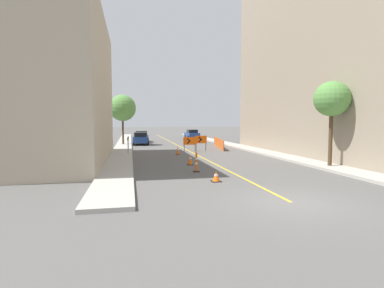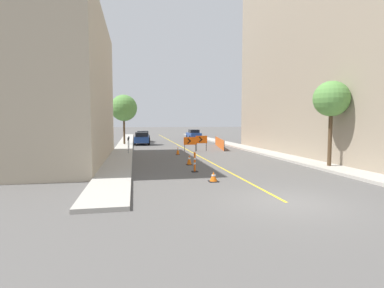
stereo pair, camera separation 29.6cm
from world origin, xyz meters
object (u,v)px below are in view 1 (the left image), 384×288
Objects in this scene: traffic_cone_nearest at (216,177)px; street_tree_left_near at (123,108)px; street_tree_right_near at (332,100)px; traffic_cone_third at (178,151)px; arrow_barricade_primary at (190,141)px; traffic_cone_second at (190,160)px; arrow_barricade_secondary at (201,140)px; parked_car_curb_near at (141,138)px; parking_meter_near_curb at (128,142)px; parked_car_curb_far at (192,134)px; parked_car_curb_mid at (141,136)px; parking_meter_far_curb at (128,140)px; delineator_post_front at (196,163)px.

street_tree_left_near reaches higher than traffic_cone_nearest.
street_tree_left_near is at bearing 121.95° from street_tree_right_near.
arrow_barricade_primary is at bearing 58.47° from traffic_cone_third.
traffic_cone_second is 0.50× the size of arrow_barricade_primary.
street_tree_right_near is at bearing -64.19° from arrow_barricade_secondary.
street_tree_left_near reaches higher than street_tree_right_near.
arrow_barricade_secondary is at bearing -57.25° from parked_car_curb_near.
parked_car_curb_near is 3.16× the size of parking_meter_near_curb.
traffic_cone_third is 0.17× the size of parked_car_curb_far.
arrow_barricade_primary is 0.33× the size of parked_car_curb_mid.
street_tree_right_near is at bearing -48.71° from parking_meter_far_curb.
delineator_post_front is at bearing -77.45° from street_tree_left_near.
parking_meter_near_curb is 4.28m from parking_meter_far_curb.
parking_meter_near_curb is at bearing -115.77° from parked_car_curb_far.
parked_car_curb_far is (6.08, 23.29, 0.44)m from traffic_cone_third.
traffic_cone_third is 6.47m from parking_meter_far_curb.
street_tree_left_near is 24.92m from street_tree_right_near.
parked_car_curb_far is at bearing 73.75° from arrow_barricade_primary.
delineator_post_front is at bearing -67.70° from parking_meter_near_curb.
parked_car_curb_near and parked_car_curb_far have the same top height.
parked_car_curb_far is 33.03m from street_tree_right_near.
traffic_cone_nearest is 35.96m from parked_car_curb_far.
delineator_post_front is at bearing 96.37° from traffic_cone_nearest.
arrow_barricade_primary is 0.23× the size of street_tree_left_near.
traffic_cone_nearest is 0.32× the size of arrow_barricade_secondary.
parked_car_curb_near is 0.83× the size of street_tree_right_near.
street_tree_right_near is (8.55, -0.30, 3.79)m from delineator_post_front.
street_tree_left_near is at bearing 121.87° from arrow_barricade_primary.
parked_car_curb_near and parked_car_curb_mid have the same top height.
parked_car_curb_far is 25.06m from parking_meter_near_curb.
street_tree_left_near is (-0.67, 6.90, 3.51)m from parking_meter_far_curb.
street_tree_left_near is (-4.97, 23.81, 4.34)m from traffic_cone_nearest.
traffic_cone_second is (-0.13, 5.84, 0.11)m from traffic_cone_nearest.
arrow_barricade_secondary is 0.35× the size of parked_car_curb_near.
traffic_cone_nearest is 13.38m from parking_meter_near_curb.
parked_car_curb_near reaches higher than parking_meter_near_curb.
arrow_barricade_primary is at bearing 80.70° from delineator_post_front.
traffic_cone_third is 4.40m from parking_meter_near_curb.
traffic_cone_second is 0.16× the size of parked_car_curb_near.
arrow_barricade_primary is 1.20m from arrow_barricade_secondary.
arrow_barricade_secondary is 11.13m from parked_car_curb_near.
parked_car_curb_far is at bearing 34.05° from parked_car_curb_mid.
traffic_cone_third is 3.10m from arrow_barricade_primary.
parked_car_curb_mid is (-4.14, 14.98, -0.19)m from arrow_barricade_primary.
parked_car_curb_mid is at bearing 111.57° from arrow_barricade_secondary.
traffic_cone_nearest is 0.08× the size of street_tree_left_near.
parked_car_curb_mid is 12.92m from parking_meter_far_curb.
parked_car_curb_far is at bearing 60.72° from parking_meter_far_curb.
traffic_cone_third is 0.14× the size of street_tree_right_near.
parked_car_curb_mid is at bearing 89.41° from parked_car_curb_near.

